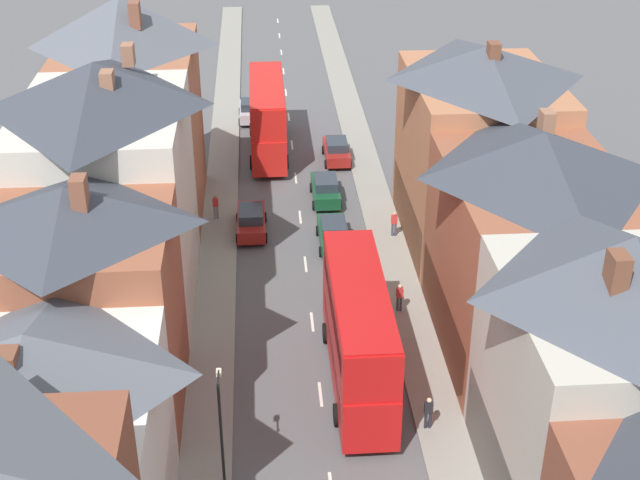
% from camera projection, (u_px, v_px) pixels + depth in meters
% --- Properties ---
extents(pavement_left, '(2.20, 104.00, 0.14)m').
position_uv_depth(pavement_left, '(221.00, 205.00, 58.26)').
color(pavement_left, gray).
rests_on(pavement_left, ground).
extents(pavement_right, '(2.20, 104.00, 0.14)m').
position_uv_depth(pavement_right, '(375.00, 200.00, 58.90)').
color(pavement_right, gray).
rests_on(pavement_right, ground).
extents(centre_line_dashes, '(0.14, 97.80, 0.01)m').
position_uv_depth(centre_line_dashes, '(300.00, 217.00, 56.86)').
color(centre_line_dashes, silver).
rests_on(centre_line_dashes, ground).
extents(terrace_row_left, '(8.00, 55.97, 13.83)m').
position_uv_depth(terrace_row_left, '(68.00, 325.00, 35.15)').
color(terrace_row_left, '#ADB2B7').
rests_on(terrace_row_left, ground).
extents(terrace_row_right, '(8.00, 51.33, 12.44)m').
position_uv_depth(terrace_row_right, '(598.00, 357.00, 33.89)').
color(terrace_row_right, '#BCB7A8').
rests_on(terrace_row_right, ground).
extents(double_decker_bus_lead, '(2.74, 10.80, 5.30)m').
position_uv_depth(double_decker_bus_lead, '(267.00, 116.00, 64.88)').
color(double_decker_bus_lead, red).
rests_on(double_decker_bus_lead, ground).
extents(double_decker_bus_mid_street, '(2.74, 10.80, 5.30)m').
position_uv_depth(double_decker_bus_mid_street, '(358.00, 331.00, 40.65)').
color(double_decker_bus_mid_street, red).
rests_on(double_decker_bus_mid_street, ground).
extents(car_near_blue, '(1.90, 4.24, 1.67)m').
position_uv_depth(car_near_blue, '(337.00, 150.00, 64.36)').
color(car_near_blue, maroon).
rests_on(car_near_blue, ground).
extents(car_near_silver, '(1.90, 3.88, 1.70)m').
position_uv_depth(car_near_silver, '(250.00, 110.00, 71.50)').
color(car_near_silver, '#B7BABF').
rests_on(car_near_silver, ground).
extents(car_parked_left_a, '(1.90, 4.37, 1.71)m').
position_uv_depth(car_parked_left_a, '(326.00, 189.00, 58.58)').
color(car_parked_left_a, '#144728').
rests_on(car_parked_left_a, ground).
extents(car_mid_black, '(1.90, 4.45, 1.69)m').
position_uv_depth(car_mid_black, '(251.00, 220.00, 54.63)').
color(car_mid_black, maroon).
rests_on(car_mid_black, ground).
extents(car_parked_left_b, '(1.90, 4.24, 1.68)m').
position_uv_depth(car_parked_left_b, '(333.00, 233.00, 53.18)').
color(car_parked_left_b, '#144728').
rests_on(car_parked_left_b, ground).
extents(pedestrian_mid_left, '(0.36, 0.22, 1.61)m').
position_uv_depth(pedestrian_mid_left, '(428.00, 411.00, 38.44)').
color(pedestrian_mid_left, '#23232D').
rests_on(pedestrian_mid_left, pavement_right).
extents(pedestrian_mid_right, '(0.36, 0.22, 1.61)m').
position_uv_depth(pedestrian_mid_right, '(400.00, 296.00, 46.62)').
color(pedestrian_mid_right, '#3D4256').
rests_on(pedestrian_mid_right, pavement_right).
extents(pedestrian_far_left, '(0.36, 0.22, 1.61)m').
position_uv_depth(pedestrian_far_left, '(394.00, 223.00, 53.96)').
color(pedestrian_far_left, '#3D4256').
rests_on(pedestrian_far_left, pavement_right).
extents(pedestrian_far_right, '(0.36, 0.22, 1.61)m').
position_uv_depth(pedestrian_far_right, '(216.00, 205.00, 56.01)').
color(pedestrian_far_right, gray).
rests_on(pedestrian_far_right, pavement_left).
extents(street_lamp, '(0.20, 1.12, 5.50)m').
position_uv_depth(street_lamp, '(221.00, 428.00, 34.16)').
color(street_lamp, black).
rests_on(street_lamp, ground).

